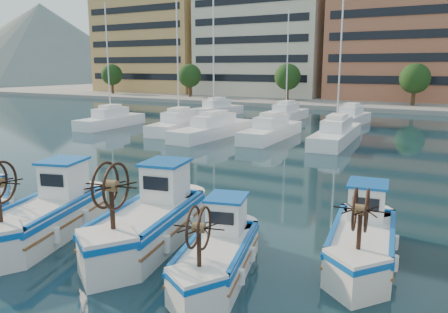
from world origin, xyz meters
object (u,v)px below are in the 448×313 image
fishing_boat_c (151,218)px  fishing_boat_e (363,236)px  fishing_boat_d (218,250)px  fishing_boat_b (47,212)px

fishing_boat_c → fishing_boat_e: fishing_boat_c is taller
fishing_boat_d → fishing_boat_c: bearing=150.6°
fishing_boat_b → fishing_boat_e: (9.84, 3.35, -0.10)m
fishing_boat_c → fishing_boat_d: fishing_boat_c is taller
fishing_boat_b → fishing_boat_e: bearing=2.3°
fishing_boat_d → fishing_boat_e: 4.40m
fishing_boat_c → fishing_boat_e: 6.68m
fishing_boat_d → fishing_boat_e: bearing=26.2°
fishing_boat_c → fishing_boat_b: bearing=-172.0°
fishing_boat_d → fishing_boat_e: size_ratio=0.93×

